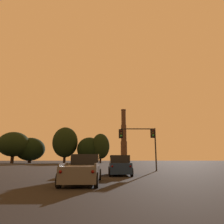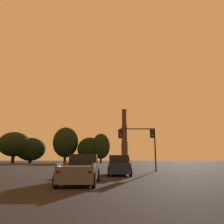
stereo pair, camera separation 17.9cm
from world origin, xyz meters
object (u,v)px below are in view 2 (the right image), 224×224
Objects in this scene: suv_right_lane_front at (119,165)px; pickup_truck_center_lane_second at (81,170)px; smokestack at (124,141)px; sedan_center_lane_front at (87,168)px; traffic_light_overhead_right at (142,138)px.

pickup_truck_center_lane_second is at bearing -111.41° from suv_right_lane_front.
suv_right_lane_front is at bearing -94.57° from smokestack.
smokestack is (11.49, 143.73, 14.61)m from suv_right_lane_front.
sedan_center_lane_front is at bearing 92.23° from pickup_truck_center_lane_second.
sedan_center_lane_front is 145.35m from smokestack.
smokestack is (14.46, 143.86, 14.84)m from sedan_center_lane_front.
pickup_truck_center_lane_second reaches higher than sedan_center_lane_front.
traffic_light_overhead_right reaches higher than pickup_truck_center_lane_second.
smokestack reaches higher than suv_right_lane_front.
pickup_truck_center_lane_second is (-2.74, -7.13, -0.09)m from suv_right_lane_front.
suv_right_lane_front is at bearing 3.04° from sedan_center_lane_front.
sedan_center_lane_front is at bearing -130.59° from traffic_light_overhead_right.
sedan_center_lane_front is 0.86× the size of pickup_truck_center_lane_second.
suv_right_lane_front is 0.12× the size of smokestack.
suv_right_lane_front is 2.99m from sedan_center_lane_front.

